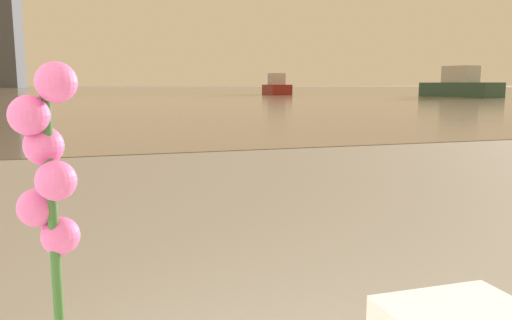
% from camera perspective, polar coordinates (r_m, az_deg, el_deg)
% --- Properties ---
extents(harbor_water, '(180.00, 110.00, 0.01)m').
position_cam_1_polar(harbor_water, '(61.80, -16.44, 7.55)').
color(harbor_water, gray).
rests_on(harbor_water, ground_plane).
extents(harbor_boat_1, '(2.17, 4.83, 1.75)m').
position_cam_1_polar(harbor_boat_1, '(42.09, 2.35, 8.33)').
color(harbor_boat_1, maroon).
rests_on(harbor_boat_1, harbor_water).
extents(harbor_boat_2, '(2.93, 5.89, 2.11)m').
position_cam_1_polar(harbor_boat_2, '(37.35, 22.27, 7.83)').
color(harbor_boat_2, '#335647').
rests_on(harbor_boat_2, harbor_water).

